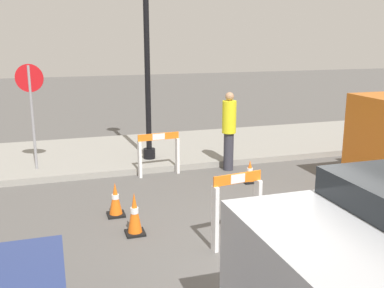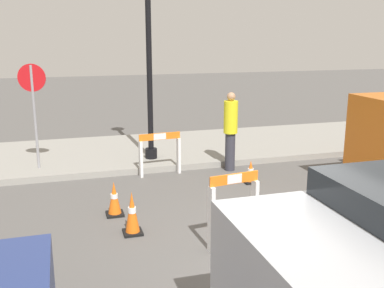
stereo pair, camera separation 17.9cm
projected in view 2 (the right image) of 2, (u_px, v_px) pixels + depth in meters
The scene contains 10 objects.
ground_plane at pixel (287, 260), 6.25m from camera, with size 60.00×60.00×0.00m, color #565451.
sidewalk_slab at pixel (175, 149), 12.08m from camera, with size 18.00×3.55×0.14m.
streetlamp_post at pixel (148, 9), 10.08m from camera, with size 0.44×0.44×5.42m.
stop_sign at pixel (33, 99), 9.74m from camera, with size 0.59×0.16×2.32m.
barricade_0 at pixel (234, 208), 6.52m from camera, with size 0.79×0.24×1.13m.
barricade_1 at pixel (160, 152), 9.95m from camera, with size 0.95×0.21×0.96m.
traffic_cone_0 at pixel (251, 172), 9.50m from camera, with size 0.30×0.30×0.48m.
traffic_cone_1 at pixel (132, 214), 7.02m from camera, with size 0.30×0.30×0.69m.
traffic_cone_2 at pixel (114, 199), 7.76m from camera, with size 0.30×0.30×0.60m.
person_worker at pixel (231, 129), 10.20m from camera, with size 0.44×0.44×1.81m.
Camera 2 is at (-2.87, -5.08, 3.06)m, focal length 42.00 mm.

